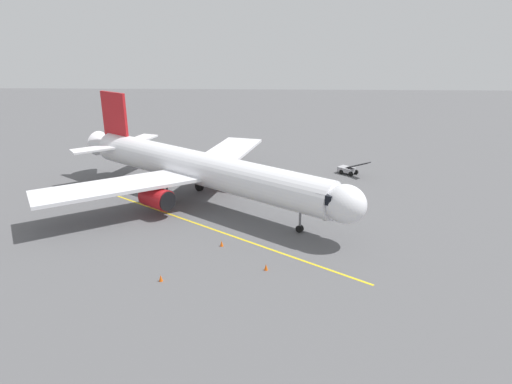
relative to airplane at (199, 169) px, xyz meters
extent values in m
plane|color=#565659|center=(-0.19, -0.19, -4.00)|extent=(220.00, 220.00, 0.00)
cube|color=yellow|center=(-0.23, 6.16, -4.00)|extent=(32.62, 23.54, 0.01)
cylinder|color=white|center=(-0.23, 0.16, 0.10)|extent=(29.83, 22.93, 3.80)
ellipsoid|color=white|center=(-15.01, 10.79, 0.10)|extent=(5.35, 5.27, 3.61)
cone|color=white|center=(14.79, -10.63, 0.10)|extent=(4.43, 4.53, 3.42)
cube|color=black|center=(-13.87, 9.97, 0.65)|extent=(3.18, 3.56, 0.90)
cube|color=white|center=(-2.18, -8.93, -0.50)|extent=(9.09, 17.80, 0.36)
cylinder|color=red|center=(-2.80, -5.13, -2.00)|extent=(4.10, 3.85, 2.30)
cylinder|color=black|center=(-4.22, -4.11, -2.00)|extent=(1.39, 1.82, 2.10)
cube|color=white|center=(7.77, 4.91, -0.50)|extent=(17.19, 13.51, 0.36)
cylinder|color=red|center=(3.97, 4.29, -2.00)|extent=(4.10, 3.85, 2.30)
cylinder|color=black|center=(2.55, 5.31, -2.00)|extent=(1.39, 1.82, 2.10)
cube|color=red|center=(12.36, -8.88, 3.90)|extent=(4.11, 3.09, 7.20)
cube|color=white|center=(10.25, -11.30, 0.70)|extent=(4.23, 6.83, 0.24)
cube|color=white|center=(13.98, -6.11, 0.70)|extent=(6.58, 5.72, 0.24)
cylinder|color=slate|center=(-11.19, 8.04, -2.27)|extent=(0.24, 0.24, 2.77)
cylinder|color=black|center=(-11.19, 8.04, -3.65)|extent=(0.83, 0.77, 0.70)
cylinder|color=slate|center=(0.69, -3.70, -2.07)|extent=(0.24, 0.24, 2.77)
cylinder|color=black|center=(0.69, -3.70, -3.45)|extent=(1.16, 1.01, 1.10)
cylinder|color=slate|center=(3.73, 0.52, -2.07)|extent=(0.24, 0.24, 2.77)
cylinder|color=black|center=(3.73, 0.52, -3.45)|extent=(1.16, 1.01, 1.10)
cylinder|color=#23232D|center=(-14.86, 4.90, -3.56)|extent=(0.26, 0.26, 0.88)
cube|color=#D8EA19|center=(-14.86, 4.90, -2.82)|extent=(0.43, 0.44, 0.60)
cube|color=silver|center=(-14.86, 4.90, -2.82)|extent=(0.45, 0.46, 0.10)
sphere|color=beige|center=(-14.86, 4.90, -2.40)|extent=(0.22, 0.22, 0.22)
cube|color=#9E9EA3|center=(-18.82, -11.74, -3.38)|extent=(2.64, 2.59, 0.60)
cube|color=black|center=(-20.00, -10.66, -2.48)|extent=(3.38, 3.20, 1.61)
cylinder|color=black|center=(-20.11, -11.45, -3.68)|extent=(0.64, 0.62, 0.64)
cylinder|color=black|center=(-19.23, -10.49, -3.68)|extent=(0.64, 0.62, 0.64)
cylinder|color=black|center=(-19.00, -12.46, -3.68)|extent=(0.64, 0.62, 0.64)
cylinder|color=black|center=(-18.12, -11.50, -3.68)|extent=(0.64, 0.62, 0.64)
cone|color=#F2590F|center=(-7.98, 15.74, -3.73)|extent=(0.32, 0.32, 0.55)
cone|color=#F2590F|center=(0.37, 17.82, -3.73)|extent=(0.32, 0.32, 0.55)
cone|color=#F2590F|center=(-3.79, 11.48, -3.73)|extent=(0.32, 0.32, 0.55)
cone|color=#F2590F|center=(-14.59, -5.57, -3.73)|extent=(0.32, 0.32, 0.55)
camera|label=1|loc=(-8.40, 48.49, 14.65)|focal=31.22mm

